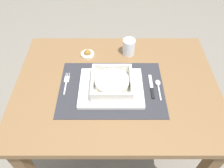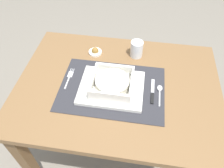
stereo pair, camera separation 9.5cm
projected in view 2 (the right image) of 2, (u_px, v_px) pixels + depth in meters
ground_plane at (116, 154)px, 1.53m from camera, size 6.00×6.00×0.00m
dining_table at (117, 100)px, 1.08m from camera, size 0.91×0.67×0.72m
placemat at (112, 88)px, 0.97m from camera, size 0.46×0.32×0.00m
serving_plate at (111, 88)px, 0.96m from camera, size 0.28×0.22×0.02m
porridge_bowl at (112, 83)px, 0.94m from camera, size 0.17×0.17×0.06m
fork at (70, 77)px, 1.01m from camera, size 0.02×0.13×0.00m
spoon at (160, 90)px, 0.96m from camera, size 0.02×0.11×0.01m
butter_knife at (152, 93)px, 0.95m from camera, size 0.01×0.14×0.01m
drinking_glass at (137, 50)px, 1.09m from camera, size 0.06×0.06×0.08m
condiment_saucer at (95, 52)px, 1.12m from camera, size 0.07×0.07×0.04m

